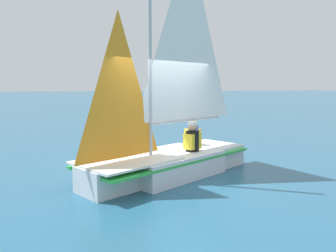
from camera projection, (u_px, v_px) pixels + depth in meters
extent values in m
plane|color=#235675|center=(168.00, 175.00, 7.26)|extent=(260.00, 260.00, 0.00)
cube|color=silver|center=(168.00, 164.00, 7.23)|extent=(2.34, 2.70, 0.50)
cube|color=silver|center=(107.00, 179.00, 6.09)|extent=(1.15, 1.22, 0.50)
cube|color=silver|center=(212.00, 153.00, 8.37)|extent=(1.55, 1.42, 0.50)
cube|color=green|center=(168.00, 157.00, 7.21)|extent=(3.16, 4.30, 0.05)
cube|color=silver|center=(127.00, 160.00, 6.39)|extent=(2.05, 2.28, 0.04)
cylinder|color=#B7B7BC|center=(150.00, 38.00, 6.54)|extent=(0.08, 0.08, 4.82)
cylinder|color=#B7B7BC|center=(188.00, 120.00, 7.58)|extent=(1.12, 2.13, 0.07)
pyramid|color=white|center=(189.00, 30.00, 7.34)|extent=(1.05, 2.02, 3.99)
pyramid|color=orange|center=(119.00, 85.00, 6.10)|extent=(0.68, 1.27, 2.76)
cube|color=black|center=(225.00, 153.00, 8.76)|extent=(0.06, 0.08, 0.35)
cube|color=black|center=(192.00, 163.00, 7.44)|extent=(0.34, 0.36, 0.45)
cylinder|color=black|center=(192.00, 142.00, 7.39)|extent=(0.40, 0.40, 0.50)
cube|color=yellow|center=(192.00, 141.00, 7.38)|extent=(0.39, 0.42, 0.35)
sphere|color=tan|center=(192.00, 127.00, 7.35)|extent=(0.22, 0.22, 0.22)
cylinder|color=white|center=(193.00, 123.00, 7.34)|extent=(0.28, 0.28, 0.06)
cube|color=black|center=(192.00, 155.00, 8.29)|extent=(0.34, 0.36, 0.45)
cylinder|color=blue|center=(193.00, 136.00, 8.24)|extent=(0.40, 0.40, 0.50)
cube|color=yellow|center=(193.00, 135.00, 8.23)|extent=(0.39, 0.42, 0.35)
sphere|color=tan|center=(193.00, 123.00, 8.19)|extent=(0.22, 0.22, 0.22)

